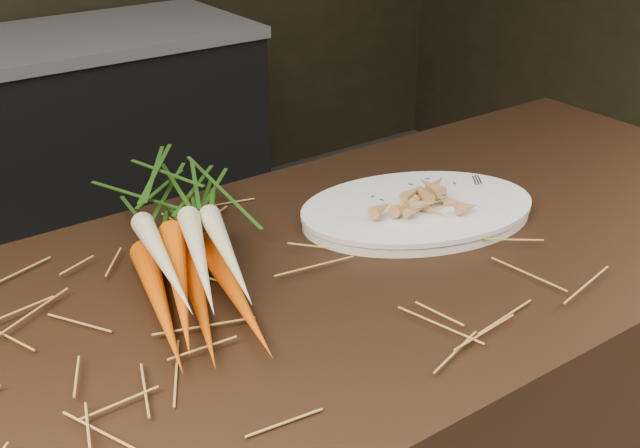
{
  "coord_description": "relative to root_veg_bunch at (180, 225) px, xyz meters",
  "views": [
    {
      "loc": [
        -0.29,
        -0.51,
        1.48
      ],
      "look_at": [
        0.31,
        0.33,
        0.96
      ],
      "focal_mm": 45.0,
      "sensor_mm": 36.0,
      "label": 1
    }
  ],
  "objects": [
    {
      "name": "straw_bedding",
      "position": [
        -0.16,
        -0.16,
        -0.04
      ],
      "size": [
        1.4,
        0.6,
        0.02
      ],
      "primitive_type": null,
      "color": "olive",
      "rests_on": "main_counter"
    },
    {
      "name": "root_veg_bunch",
      "position": [
        0.0,
        0.0,
        0.0
      ],
      "size": [
        0.33,
        0.57,
        0.1
      ],
      "rotation": [
        0.0,
        0.0,
        -0.34
      ],
      "color": "#C03F00",
      "rests_on": "main_counter"
    },
    {
      "name": "back_counter",
      "position": [
        0.14,
        1.72,
        -0.53
      ],
      "size": [
        1.82,
        0.62,
        0.84
      ],
      "color": "black",
      "rests_on": "ground"
    },
    {
      "name": "serving_fork",
      "position": [
        0.49,
        -0.17,
        -0.03
      ],
      "size": [
        0.1,
        0.13,
        0.0
      ],
      "primitive_type": "cube",
      "rotation": [
        0.0,
        0.0,
        -0.63
      ],
      "color": "silver",
      "rests_on": "serving_platter"
    },
    {
      "name": "serving_platter",
      "position": [
        0.37,
        -0.11,
        -0.04
      ],
      "size": [
        0.44,
        0.36,
        0.02
      ],
      "primitive_type": null,
      "rotation": [
        0.0,
        0.0,
        -0.31
      ],
      "color": "white",
      "rests_on": "main_counter"
    },
    {
      "name": "roasted_veg_heap",
      "position": [
        0.37,
        -0.11,
        -0.01
      ],
      "size": [
        0.22,
        0.19,
        0.04
      ],
      "primitive_type": null,
      "rotation": [
        0.0,
        0.0,
        -0.31
      ],
      "color": "#9F703F",
      "rests_on": "serving_platter"
    }
  ]
}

